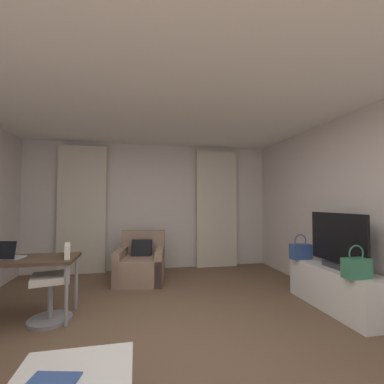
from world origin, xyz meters
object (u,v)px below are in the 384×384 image
at_px(desk_chair, 55,287).
at_px(tv_flatscreen, 338,242).
at_px(tv_console, 336,288).
at_px(armchair, 141,265).
at_px(handbag_primary, 301,251).
at_px(desk, 9,264).
at_px(magazine_open, 51,383).
at_px(handbag_secondary, 357,267).
at_px(laptop, 6,255).

xyz_separation_m(desk_chair, tv_flatscreen, (3.49, -0.43, 0.48)).
bearing_deg(tv_console, armchair, 144.69).
bearing_deg(handbag_primary, desk, -178.94).
relative_size(magazine_open, handbag_secondary, 0.87).
distance_m(handbag_primary, handbag_secondary, 1.00).
height_order(armchair, handbag_secondary, handbag_secondary).
bearing_deg(tv_flatscreen, armchair, 143.95).
xyz_separation_m(desk_chair, magazine_open, (0.48, -1.74, -0.03)).
xyz_separation_m(laptop, tv_flatscreen, (4.03, -0.49, 0.10)).
distance_m(desk_chair, laptop, 0.67).
bearing_deg(tv_flatscreen, magazine_open, -156.60).
bearing_deg(desk_chair, armchair, 53.34).
relative_size(desk, tv_console, 1.08).
relative_size(armchair, laptop, 2.64).
distance_m(laptop, tv_console, 4.09).
xyz_separation_m(desk, tv_flatscreen, (4.01, -0.49, 0.20)).
bearing_deg(laptop, tv_flatscreen, -6.87).
distance_m(laptop, tv_flatscreen, 4.07).
bearing_deg(handbag_primary, armchair, 151.96).
height_order(laptop, tv_console, laptop).
bearing_deg(laptop, tv_console, -6.19).
relative_size(desk, tv_flatscreen, 1.57).
bearing_deg(desk, handbag_primary, 1.06).
bearing_deg(desk, handbag_secondary, -13.52).
bearing_deg(tv_flatscreen, laptop, 173.13).
distance_m(tv_console, handbag_secondary, 0.64).
xyz_separation_m(tv_flatscreen, handbag_secondary, (-0.14, -0.44, -0.21)).
bearing_deg(magazine_open, laptop, 119.62).
relative_size(laptop, tv_flatscreen, 0.39).
distance_m(magazine_open, handbag_secondary, 3.02).
relative_size(armchair, handbag_secondary, 2.62).
xyz_separation_m(armchair, desk_chair, (-1.02, -1.37, 0.11)).
distance_m(desk_chair, tv_console, 3.52).
distance_m(desk, tv_console, 4.05).
xyz_separation_m(desk, handbag_primary, (3.85, 0.07, -0.01)).
distance_m(armchair, desk, 2.05).
relative_size(laptop, magazine_open, 1.14).
height_order(desk_chair, handbag_secondary, handbag_secondary).
bearing_deg(tv_console, desk, 173.64).
bearing_deg(handbag_secondary, laptop, 166.69).
xyz_separation_m(desk_chair, laptop, (-0.54, 0.05, 0.38)).
height_order(desk_chair, magazine_open, desk_chair).
relative_size(desk, handbag_secondary, 4.02).
bearing_deg(magazine_open, tv_flatscreen, 23.40).
bearing_deg(handbag_primary, laptop, -178.82).
bearing_deg(armchair, handbag_secondary, -43.74).
bearing_deg(desk_chair, magazine_open, -74.70).
bearing_deg(tv_console, magazine_open, -155.84).
distance_m(armchair, handbag_secondary, 3.26).
distance_m(laptop, magazine_open, 2.10).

